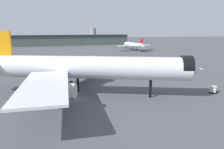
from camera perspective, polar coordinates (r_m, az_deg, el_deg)
The scene contains 6 objects.
ground at distance 52.48m, azimuth -9.82°, elevation -6.76°, with size 900.00×900.00×0.00m, color #4C4F54.
airliner_near_gate at distance 53.09m, azimuth -8.28°, elevation 1.88°, with size 59.69×53.13×17.00m.
airliner_far_taxiway at distance 176.34m, azimuth 6.14°, elevation 8.34°, with size 32.48×36.10×10.70m.
terminal_building at distance 240.74m, azimuth -16.06°, elevation 9.33°, with size 175.46×39.62×19.84m.
service_truck_front at distance 91.15m, azimuth -5.79°, elevation 2.58°, with size 5.93×3.84×3.00m.
baggage_cart_trailing at distance 62.88m, azimuth 26.80°, elevation -3.79°, with size 2.87×2.85×1.82m.
Camera 1 is at (-2.27, -49.56, 17.09)m, focal length 32.27 mm.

